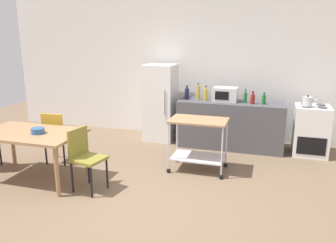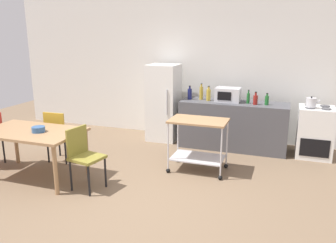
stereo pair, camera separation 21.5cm
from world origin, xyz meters
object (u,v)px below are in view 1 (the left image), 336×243
at_px(bottle_sparkling_water, 187,94).
at_px(bottle_soy_sauce, 253,99).
at_px(bottle_vinegar, 206,94).
at_px(fruit_bowl, 38,131).
at_px(chair_olive, 85,155).
at_px(kitchen_cart, 198,136).
at_px(kettle, 308,101).
at_px(dining_table, 31,137).
at_px(chair_mustard, 57,134).
at_px(bottle_soda, 198,93).
at_px(bottle_sesame_oil, 264,99).
at_px(microwave, 225,94).
at_px(refrigerator, 160,103).
at_px(bottle_wine, 245,97).
at_px(stove_oven, 311,130).

xyz_separation_m(bottle_sparkling_water, bottle_soy_sauce, (1.26, -0.08, -0.02)).
bearing_deg(bottle_vinegar, fruit_bowl, -129.59).
height_order(chair_olive, fruit_bowl, chair_olive).
height_order(kitchen_cart, kettle, kettle).
xyz_separation_m(dining_table, bottle_soy_sauce, (3.05, 2.32, 0.32)).
relative_size(chair_mustard, bottle_soda, 2.85).
bearing_deg(bottle_sesame_oil, microwave, 172.79).
bearing_deg(fruit_bowl, microwave, 46.13).
bearing_deg(chair_mustard, kettle, -161.34).
bearing_deg(kettle, bottle_sesame_oil, 177.85).
distance_m(refrigerator, microwave, 1.35).
bearing_deg(bottle_wine, stove_oven, 1.75).
bearing_deg(bottle_wine, bottle_sparkling_water, 179.12).
relative_size(stove_oven, bottle_wine, 3.64).
distance_m(bottle_wine, bottle_soy_sauce, 0.15).
distance_m(chair_olive, bottle_sesame_oil, 3.38).
distance_m(stove_oven, bottle_sesame_oil, 1.02).
bearing_deg(chair_olive, kettle, -40.71).
bearing_deg(refrigerator, kitchen_cart, -52.17).
height_order(chair_mustard, stove_oven, stove_oven).
distance_m(refrigerator, kettle, 2.80).
bearing_deg(bottle_sparkling_water, chair_olive, -108.83).
distance_m(kitchen_cart, bottle_soy_sauce, 1.50).
bearing_deg(bottle_soda, microwave, -2.76).
height_order(chair_olive, bottle_wine, bottle_wine).
height_order(stove_oven, refrigerator, refrigerator).
xyz_separation_m(chair_mustard, stove_oven, (4.15, 1.72, -0.07)).
relative_size(dining_table, bottle_soda, 4.81).
relative_size(chair_olive, bottle_soy_sauce, 3.80).
bearing_deg(chair_olive, bottle_soy_sauce, -30.27).
relative_size(kitchen_cart, bottle_sparkling_water, 3.41).
relative_size(stove_oven, fruit_bowl, 4.80).
bearing_deg(kettle, bottle_sparkling_water, 177.93).
relative_size(bottle_sparkling_water, bottle_soy_sauce, 1.14).
bearing_deg(bottle_sparkling_water, stove_oven, 0.47).
bearing_deg(fruit_bowl, chair_olive, -3.64).
distance_m(bottle_soy_sauce, fruit_bowl, 3.73).
xyz_separation_m(dining_table, stove_oven, (4.11, 2.42, -0.22)).
bearing_deg(kettle, kitchen_cart, -143.64).
relative_size(bottle_sparkling_water, microwave, 0.58).
bearing_deg(refrigerator, bottle_sesame_oil, -4.26).
relative_size(refrigerator, bottle_soda, 4.97).
relative_size(dining_table, kitchen_cart, 1.65).
distance_m(bottle_soy_sauce, bottle_sesame_oil, 0.20).
bearing_deg(microwave, kettle, -4.65).
bearing_deg(bottle_soy_sauce, stove_oven, 5.57).
bearing_deg(fruit_bowl, kitchen_cart, 27.31).
xyz_separation_m(chair_olive, fruit_bowl, (-0.79, 0.05, 0.27)).
bearing_deg(chair_mustard, bottle_vinegar, -145.64).
height_order(kitchen_cart, bottle_wine, bottle_wine).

